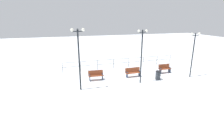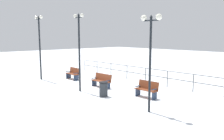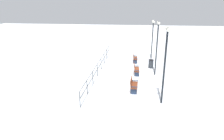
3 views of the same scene
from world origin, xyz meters
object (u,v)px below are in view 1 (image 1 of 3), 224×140
Objects in this scene: bench_second at (133,72)px; bench_third at (165,68)px; lamppost_near at (79,50)px; lamppost_middle at (142,49)px; bench_nearest at (96,75)px; lamppost_far at (194,45)px; trash_bin at (158,75)px.

bench_third is (-0.17, 3.72, 0.01)m from bench_second.
lamppost_near is 1.04× the size of lamppost_middle.
lamppost_far is (1.87, 9.12, 2.69)m from bench_nearest.
bench_second is 3.72m from bench_third.
lamppost_near is 7.86m from trash_bin.
lamppost_far reaches higher than trash_bin.
lamppost_far is at bearing 90.00° from lamppost_middle.
lamppost_far is (0.00, 5.45, 0.08)m from lamppost_middle.
bench_third reaches higher than bench_nearest.
bench_third is 0.32× the size of lamppost_far.
lamppost_middle is 3.31m from trash_bin.
bench_second is 1.88× the size of trash_bin.
bench_second is 0.33× the size of lamppost_middle.
trash_bin is at bearing 91.94° from lamppost_near.
lamppost_near is (1.72, -5.40, 2.81)m from bench_second.
bench_nearest is 9.69m from lamppost_far.
bench_third is at bearing -138.30° from lamppost_far.
bench_third is 1.62× the size of trash_bin.
bench_second is (0.16, 3.71, -0.00)m from bench_nearest.
bench_nearest is 0.33× the size of lamppost_far.
lamppost_near is at bearing -88.06° from trash_bin.
lamppost_middle is (1.72, -0.04, 2.61)m from bench_second.
lamppost_middle is 5.45m from lamppost_far.
trash_bin is (-0.25, 7.32, -2.85)m from lamppost_near.
lamppost_far is (-0.00, 10.80, -0.12)m from lamppost_near.
lamppost_near is at bearing -73.80° from bench_second.
lamppost_far is 5.14× the size of trash_bin.
bench_nearest is 1.05× the size of bench_third.
lamppost_near reaches higher than bench_third.
lamppost_far reaches higher than bench_nearest.
lamppost_near reaches higher than trash_bin.
lamppost_middle is at bearing -82.81° from trash_bin.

